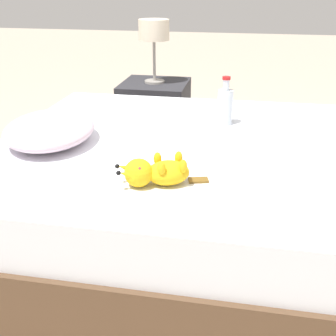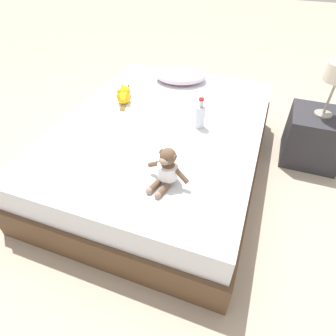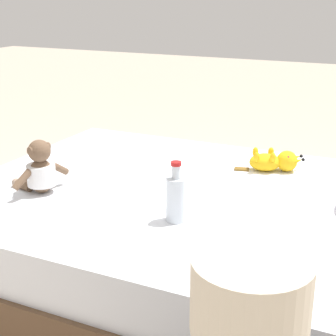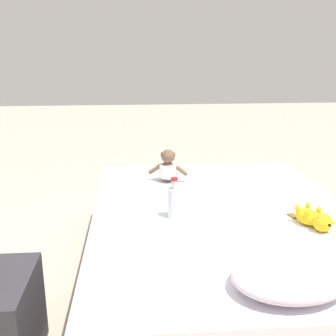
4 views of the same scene
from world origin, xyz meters
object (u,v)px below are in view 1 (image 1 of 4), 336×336
object	(u,v)px
plush_yellow_creature	(156,172)
glass_bottle	(225,106)
bed	(226,194)
bedside_lamp	(154,33)
nightstand	(155,113)
pillow	(50,129)

from	to	relation	value
plush_yellow_creature	glass_bottle	bearing A→B (deg)	-14.55
bed	bedside_lamp	xyz separation A→B (m)	(1.19, 0.59, 0.55)
bed	glass_bottle	bearing A→B (deg)	8.09
bed	glass_bottle	distance (m)	0.44
bed	nightstand	bearing A→B (deg)	26.39
nightstand	bed	bearing A→B (deg)	-153.61
glass_bottle	bedside_lamp	bearing A→B (deg)	31.44
plush_yellow_creature	nightstand	xyz separation A→B (m)	(1.62, 0.36, -0.29)
plush_yellow_creature	bedside_lamp	xyz separation A→B (m)	(1.62, 0.36, 0.27)
bed	nightstand	size ratio (longest dim) A/B	4.55
bed	nightstand	distance (m)	1.32
bed	nightstand	world-z (taller)	bed
pillow	glass_bottle	xyz separation A→B (m)	(0.39, -0.73, 0.04)
plush_yellow_creature	glass_bottle	distance (m)	0.75
nightstand	bedside_lamp	bearing A→B (deg)	0.00
plush_yellow_creature	pillow	bearing A→B (deg)	58.66
pillow	nightstand	xyz separation A→B (m)	(1.29, -0.19, -0.30)
plush_yellow_creature	bedside_lamp	world-z (taller)	bedside_lamp
plush_yellow_creature	bed	bearing A→B (deg)	-27.92
pillow	plush_yellow_creature	world-z (taller)	pillow
bedside_lamp	glass_bottle	bearing A→B (deg)	-148.56
pillow	bedside_lamp	distance (m)	1.33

